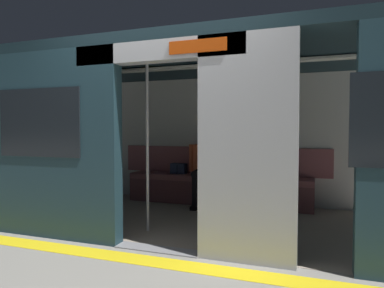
{
  "coord_description": "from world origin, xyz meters",
  "views": [
    {
      "loc": [
        -1.48,
        3.14,
        1.22
      ],
      "look_at": [
        0.08,
        -1.25,
        1.02
      ],
      "focal_mm": 32.33,
      "sensor_mm": 36.0,
      "label": 1
    }
  ],
  "objects_px": {
    "person_seated": "(205,162)",
    "grab_pole_door": "(147,145)",
    "bench_seat": "(216,183)",
    "train_car": "(192,111)",
    "book": "(225,175)",
    "handbag": "(179,168)"
  },
  "relations": [
    {
      "from": "person_seated",
      "to": "grab_pole_door",
      "type": "distance_m",
      "value": 1.66
    },
    {
      "from": "bench_seat",
      "to": "train_car",
      "type": "bearing_deg",
      "value": 86.99
    },
    {
      "from": "train_car",
      "to": "grab_pole_door",
      "type": "relative_size",
      "value": 3.09
    },
    {
      "from": "train_car",
      "to": "book",
      "type": "relative_size",
      "value": 29.09
    },
    {
      "from": "train_car",
      "to": "person_seated",
      "type": "height_order",
      "value": "train_car"
    },
    {
      "from": "bench_seat",
      "to": "grab_pole_door",
      "type": "distance_m",
      "value": 1.83
    },
    {
      "from": "handbag",
      "to": "train_car",
      "type": "bearing_deg",
      "value": 119.99
    },
    {
      "from": "bench_seat",
      "to": "grab_pole_door",
      "type": "bearing_deg",
      "value": 76.76
    },
    {
      "from": "bench_seat",
      "to": "handbag",
      "type": "relative_size",
      "value": 11.49
    },
    {
      "from": "person_seated",
      "to": "grab_pole_door",
      "type": "height_order",
      "value": "grab_pole_door"
    },
    {
      "from": "book",
      "to": "grab_pole_door",
      "type": "height_order",
      "value": "grab_pole_door"
    },
    {
      "from": "grab_pole_door",
      "to": "book",
      "type": "bearing_deg",
      "value": -106.46
    },
    {
      "from": "train_car",
      "to": "grab_pole_door",
      "type": "bearing_deg",
      "value": 62.16
    },
    {
      "from": "grab_pole_door",
      "to": "person_seated",
      "type": "bearing_deg",
      "value": -97.45
    },
    {
      "from": "bench_seat",
      "to": "book",
      "type": "bearing_deg",
      "value": -151.28
    },
    {
      "from": "person_seated",
      "to": "grab_pole_door",
      "type": "relative_size",
      "value": 0.58
    },
    {
      "from": "train_car",
      "to": "bench_seat",
      "type": "distance_m",
      "value": 1.5
    },
    {
      "from": "train_car",
      "to": "grab_pole_door",
      "type": "height_order",
      "value": "train_car"
    },
    {
      "from": "person_seated",
      "to": "handbag",
      "type": "xyz_separation_m",
      "value": [
        0.5,
        -0.12,
        -0.13
      ]
    },
    {
      "from": "train_car",
      "to": "bench_seat",
      "type": "xyz_separation_m",
      "value": [
        -0.05,
        -1.02,
        -1.1
      ]
    },
    {
      "from": "train_car",
      "to": "grab_pole_door",
      "type": "distance_m",
      "value": 0.84
    },
    {
      "from": "grab_pole_door",
      "to": "train_car",
      "type": "bearing_deg",
      "value": -117.84
    }
  ]
}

